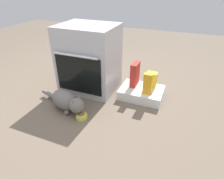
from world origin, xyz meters
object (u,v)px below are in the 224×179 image
pantry_cabinet (141,93)px  cat (67,101)px  food_bowl (82,116)px  cereal_box (135,74)px  snack_bag (151,80)px  oven (89,59)px  juice_carton (148,84)px

pantry_cabinet → cat: size_ratio=0.74×
food_bowl → cereal_box: cereal_box is taller
cat → cereal_box: cereal_box is taller
pantry_cabinet → snack_bag: snack_bag is taller
oven → cat: bearing=-90.3°
oven → food_bowl: bearing=-70.8°
pantry_cabinet → cereal_box: 0.23m
food_bowl → juice_carton: (0.53, 0.54, 0.20)m
oven → cat: size_ratio=1.18×
oven → snack_bag: 0.78m
cat → snack_bag: size_ratio=3.69×
cereal_box → snack_bag: 0.20m
cereal_box → juice_carton: cereal_box is taller
snack_bag → cereal_box: bearing=-171.7°
snack_bag → pantry_cabinet: bearing=-134.1°
cereal_box → juice_carton: (0.19, -0.14, -0.02)m
food_bowl → snack_bag: snack_bag is taller
oven → cereal_box: size_ratio=2.80×
oven → cereal_box: (0.55, 0.08, -0.14)m
food_bowl → snack_bag: 0.91m
oven → snack_bag: bearing=8.1°
oven → food_bowl: (0.21, -0.61, -0.36)m
oven → food_bowl: size_ratio=6.80×
oven → cat: (-0.00, -0.54, -0.27)m
cat → juice_carton: juice_carton is taller
cat → snack_bag: (0.75, 0.64, 0.08)m
oven → juice_carton: bearing=-5.1°
food_bowl → cat: 0.24m
oven → snack_bag: size_ratio=4.36×
juice_carton → oven: bearing=174.9°
juice_carton → food_bowl: bearing=-134.4°
pantry_cabinet → snack_bag: bearing=45.9°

